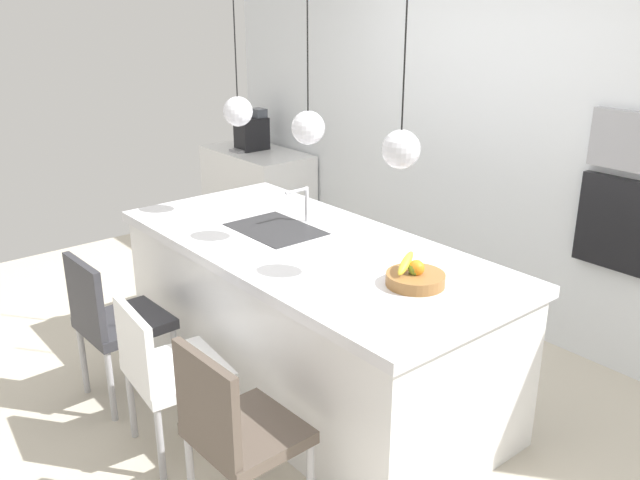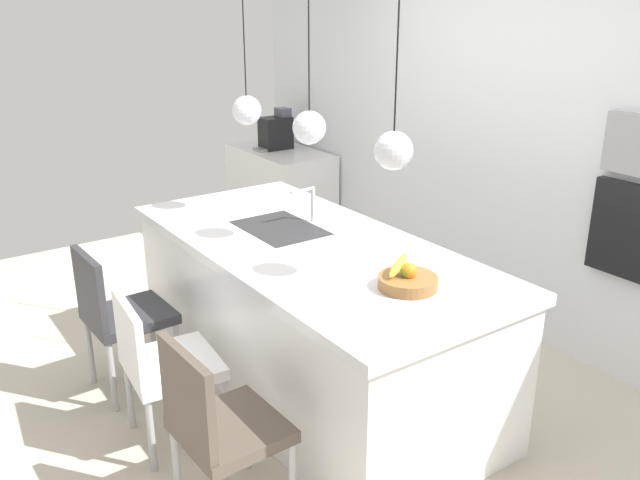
# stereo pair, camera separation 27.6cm
# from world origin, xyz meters

# --- Properties ---
(floor) EXTENTS (6.60, 6.60, 0.00)m
(floor) POSITION_xyz_m (0.00, 0.00, 0.00)
(floor) COLOR beige
(floor) RESTS_ON ground
(back_wall) EXTENTS (6.00, 0.10, 2.60)m
(back_wall) POSITION_xyz_m (0.00, 1.65, 1.30)
(back_wall) COLOR white
(back_wall) RESTS_ON ground
(kitchen_island) EXTENTS (2.48, 1.14, 0.92)m
(kitchen_island) POSITION_xyz_m (0.00, 0.00, 0.46)
(kitchen_island) COLOR white
(kitchen_island) RESTS_ON ground
(sink_basin) EXTENTS (0.56, 0.40, 0.02)m
(sink_basin) POSITION_xyz_m (-0.32, 0.00, 0.92)
(sink_basin) COLOR #2D2D30
(sink_basin) RESTS_ON kitchen_island
(faucet) EXTENTS (0.02, 0.17, 0.22)m
(faucet) POSITION_xyz_m (-0.32, 0.21, 1.07)
(faucet) COLOR silver
(faucet) RESTS_ON kitchen_island
(fruit_bowl) EXTENTS (0.29, 0.29, 0.16)m
(fruit_bowl) POSITION_xyz_m (0.78, 0.04, 0.97)
(fruit_bowl) COLOR #9E6B38
(fruit_bowl) RESTS_ON kitchen_island
(side_counter) EXTENTS (1.10, 0.60, 0.86)m
(side_counter) POSITION_xyz_m (-2.40, 1.28, 0.43)
(side_counter) COLOR white
(side_counter) RESTS_ON ground
(coffee_machine) EXTENTS (0.20, 0.35, 0.38)m
(coffee_machine) POSITION_xyz_m (-2.47, 1.28, 1.02)
(coffee_machine) COLOR black
(coffee_machine) RESTS_ON side_counter
(oven) EXTENTS (0.56, 0.08, 0.56)m
(oven) POSITION_xyz_m (1.03, 1.58, 0.96)
(oven) COLOR black
(oven) RESTS_ON back_wall
(chair_near) EXTENTS (0.45, 0.47, 0.90)m
(chair_near) POSITION_xyz_m (-0.60, -0.94, 0.52)
(chair_near) COLOR #333338
(chair_near) RESTS_ON ground
(chair_middle) EXTENTS (0.51, 0.49, 0.84)m
(chair_middle) POSITION_xyz_m (0.02, -0.94, 0.48)
(chair_middle) COLOR white
(chair_middle) RESTS_ON ground
(chair_far) EXTENTS (0.48, 0.45, 0.88)m
(chair_far) POSITION_xyz_m (0.67, -0.95, 0.49)
(chair_far) COLOR brown
(chair_far) RESTS_ON ground
(pendant_light_left) EXTENTS (0.18, 0.18, 0.78)m
(pendant_light_left) POSITION_xyz_m (-0.68, 0.00, 1.59)
(pendant_light_left) COLOR silver
(pendant_light_center) EXTENTS (0.18, 0.18, 0.78)m
(pendant_light_center) POSITION_xyz_m (0.00, 0.00, 1.59)
(pendant_light_center) COLOR silver
(pendant_light_right) EXTENTS (0.18, 0.18, 0.78)m
(pendant_light_right) POSITION_xyz_m (0.68, 0.00, 1.59)
(pendant_light_right) COLOR silver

